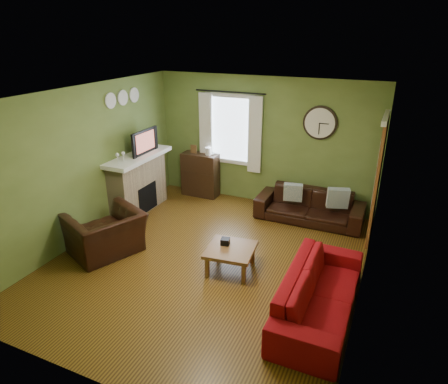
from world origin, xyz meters
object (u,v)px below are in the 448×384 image
at_px(armchair, 106,233).
at_px(coffee_table, 231,259).
at_px(sofa_red, 320,293).
at_px(bookshelf, 200,175).
at_px(sofa_brown, 309,206).

bearing_deg(armchair, coffee_table, 123.89).
height_order(sofa_red, armchair, armchair).
height_order(bookshelf, armchair, bookshelf).
distance_m(sofa_red, coffee_table, 1.52).
xyz_separation_m(armchair, coffee_table, (2.05, 0.37, -0.17)).
distance_m(sofa_brown, coffee_table, 2.30).
xyz_separation_m(sofa_brown, sofa_red, (0.73, -2.65, 0.02)).
height_order(armchair, coffee_table, armchair).
bearing_deg(bookshelf, armchair, -95.59).
bearing_deg(sofa_brown, coffee_table, -107.90).
bearing_deg(coffee_table, armchair, -169.77).
height_order(bookshelf, sofa_red, bookshelf).
relative_size(sofa_red, armchair, 1.94).
relative_size(bookshelf, sofa_brown, 0.47).
xyz_separation_m(bookshelf, armchair, (-0.28, -2.83, -0.12)).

